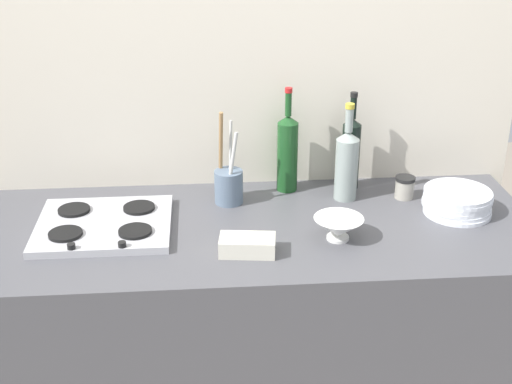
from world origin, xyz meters
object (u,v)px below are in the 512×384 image
object	(u,v)px
mixing_bowl	(338,227)
condiment_jar_front	(405,187)
stovetop_hob	(104,225)
plate_stack	(457,202)
wine_bottle_mid_left	(347,163)
butter_dish	(247,245)
utensil_crock	(229,184)
wine_bottle_leftmost	(287,152)
wine_bottle_mid_right	(351,152)

from	to	relation	value
mixing_bowl	condiment_jar_front	xyz separation A→B (m)	(0.28, 0.28, -0.00)
stovetop_hob	plate_stack	xyz separation A→B (m)	(1.14, 0.02, 0.03)
plate_stack	wine_bottle_mid_left	world-z (taller)	wine_bottle_mid_left
plate_stack	butter_dish	distance (m)	0.74
mixing_bowl	utensil_crock	bearing A→B (deg)	137.75
butter_dish	plate_stack	bearing A→B (deg)	16.93
plate_stack	utensil_crock	size ratio (longest dim) A/B	0.70
wine_bottle_mid_left	condiment_jar_front	world-z (taller)	wine_bottle_mid_left
stovetop_hob	butter_dish	bearing A→B (deg)	-23.58
plate_stack	mixing_bowl	size ratio (longest dim) A/B	1.49
condiment_jar_front	wine_bottle_leftmost	bearing A→B (deg)	165.34
butter_dish	condiment_jar_front	world-z (taller)	condiment_jar_front
plate_stack	butter_dish	bearing A→B (deg)	-163.07
wine_bottle_mid_left	mixing_bowl	bearing A→B (deg)	-105.26
wine_bottle_mid_right	butter_dish	xyz separation A→B (m)	(-0.39, -0.44, -0.11)
wine_bottle_leftmost	wine_bottle_mid_left	world-z (taller)	wine_bottle_leftmost
butter_dish	wine_bottle_mid_right	bearing A→B (deg)	48.55
wine_bottle_leftmost	stovetop_hob	bearing A→B (deg)	-157.42
plate_stack	wine_bottle_mid_left	bearing A→B (deg)	157.82
condiment_jar_front	wine_bottle_mid_right	bearing A→B (deg)	148.88
wine_bottle_mid_right	stovetop_hob	bearing A→B (deg)	-163.03
wine_bottle_leftmost	butter_dish	size ratio (longest dim) A/B	2.26
wine_bottle_mid_right	condiment_jar_front	bearing A→B (deg)	-31.12
wine_bottle_leftmost	mixing_bowl	xyz separation A→B (m)	(0.11, -0.38, -0.10)
stovetop_hob	butter_dish	size ratio (longest dim) A/B	2.55
butter_dish	mixing_bowl	bearing A→B (deg)	12.72
condiment_jar_front	utensil_crock	bearing A→B (deg)	178.77
wine_bottle_mid_left	utensil_crock	bearing A→B (deg)	-179.97
wine_bottle_mid_right	butter_dish	size ratio (longest dim) A/B	2.13
plate_stack	utensil_crock	world-z (taller)	utensil_crock
utensil_crock	condiment_jar_front	distance (m)	0.60
wine_bottle_mid_left	utensil_crock	world-z (taller)	wine_bottle_mid_left
wine_bottle_mid_left	mixing_bowl	distance (m)	0.31
wine_bottle_mid_left	wine_bottle_mid_right	world-z (taller)	wine_bottle_mid_right
stovetop_hob	mixing_bowl	distance (m)	0.73
wine_bottle_leftmost	condiment_jar_front	xyz separation A→B (m)	(0.39, -0.10, -0.10)
stovetop_hob	plate_stack	size ratio (longest dim) A/B	1.84
stovetop_hob	wine_bottle_leftmost	distance (m)	0.67
wine_bottle_mid_left	utensil_crock	distance (m)	0.40
mixing_bowl	butter_dish	bearing A→B (deg)	-167.28
utensil_crock	condiment_jar_front	bearing A→B (deg)	-1.23
stovetop_hob	wine_bottle_mid_left	bearing A→B (deg)	11.55
stovetop_hob	plate_stack	world-z (taller)	plate_stack
plate_stack	condiment_jar_front	size ratio (longest dim) A/B	2.94
mixing_bowl	condiment_jar_front	distance (m)	0.40
utensil_crock	stovetop_hob	bearing A→B (deg)	-157.80
wine_bottle_leftmost	condiment_jar_front	distance (m)	0.42
butter_dish	stovetop_hob	bearing A→B (deg)	156.42
mixing_bowl	condiment_jar_front	bearing A→B (deg)	44.48
plate_stack	utensil_crock	xyz separation A→B (m)	(-0.74, 0.14, 0.03)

